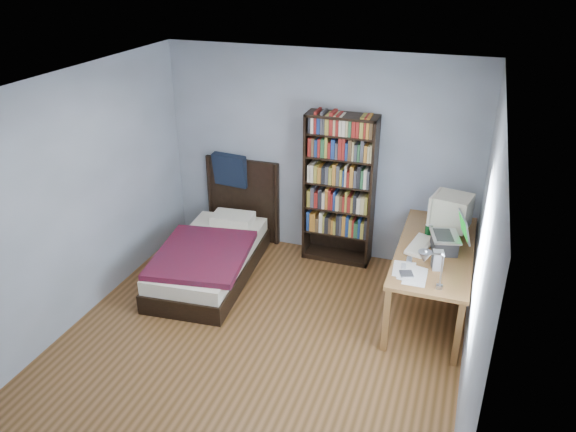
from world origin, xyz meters
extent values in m
plane|color=#543718|center=(0.00, 0.00, 0.00)|extent=(4.20, 4.20, 0.00)
plane|color=white|center=(0.00, 0.00, 2.50)|extent=(4.20, 4.20, 0.00)
cube|color=gray|center=(0.00, 2.10, 1.25)|extent=(3.80, 0.04, 2.50)
cube|color=gray|center=(0.00, -2.10, 1.25)|extent=(3.80, 0.04, 2.50)
cube|color=gray|center=(-1.90, 0.00, 1.25)|extent=(0.04, 4.20, 2.50)
cube|color=gray|center=(1.90, 0.00, 1.25)|extent=(0.04, 4.20, 2.50)
cube|color=white|center=(1.89, -0.15, 1.45)|extent=(0.01, 1.14, 1.14)
cube|color=white|center=(1.88, -0.15, 1.45)|extent=(0.01, 1.00, 1.00)
cube|color=brown|center=(1.50, 1.20, 0.71)|extent=(0.75, 1.76, 0.04)
cube|color=brown|center=(1.18, 0.37, 0.34)|extent=(0.06, 0.06, 0.69)
cube|color=brown|center=(1.83, 0.37, 0.34)|extent=(0.06, 0.06, 0.69)
cube|color=brown|center=(1.18, 2.03, 0.34)|extent=(0.06, 0.06, 0.69)
cube|color=brown|center=(1.83, 2.03, 0.34)|extent=(0.06, 0.06, 0.69)
cube|color=brown|center=(1.50, 1.86, 0.34)|extent=(0.69, 0.40, 0.68)
cube|color=beige|center=(1.58, 1.61, 0.74)|extent=(0.27, 0.25, 0.03)
cylinder|color=beige|center=(1.58, 1.61, 0.79)|extent=(0.09, 0.09, 0.06)
cube|color=beige|center=(1.60, 1.61, 0.99)|extent=(0.43, 0.42, 0.35)
cube|color=beige|center=(1.42, 1.61, 0.99)|extent=(0.10, 0.37, 0.37)
cube|color=blue|center=(1.41, 1.61, 0.99)|extent=(0.06, 0.27, 0.24)
cube|color=#2D2D30|center=(1.59, 1.18, 0.81)|extent=(0.30, 0.33, 0.16)
cube|color=silver|center=(1.59, 1.18, 0.90)|extent=(0.35, 0.41, 0.02)
cube|color=#2D2D30|center=(1.57, 1.18, 0.91)|extent=(0.23, 0.31, 0.00)
cube|color=silver|center=(1.75, 1.18, 1.03)|extent=(0.17, 0.36, 0.25)
cube|color=#0CBF26|center=(1.74, 1.18, 1.03)|extent=(0.13, 0.29, 0.20)
cube|color=#99999E|center=(1.61, 0.46, 0.75)|extent=(0.06, 0.05, 0.04)
cylinder|color=#99999E|center=(1.61, 0.40, 0.95)|extent=(0.02, 0.13, 0.37)
cylinder|color=#99999E|center=(1.54, 0.20, 1.22)|extent=(0.15, 0.30, 0.19)
cone|color=#99999E|center=(1.48, 0.05, 1.25)|extent=(0.11, 0.11, 0.10)
cube|color=beige|center=(1.35, 1.19, 0.75)|extent=(0.27, 0.50, 0.05)
cube|color=#9A9A9C|center=(1.56, 0.80, 0.82)|extent=(0.11, 0.11, 0.19)
cylinder|color=#073518|center=(1.40, 1.45, 0.80)|extent=(0.07, 0.07, 0.13)
ellipsoid|color=silver|center=(1.51, 1.52, 0.75)|extent=(0.07, 0.12, 0.04)
cube|color=silver|center=(1.29, 0.87, 0.74)|extent=(0.06, 0.11, 0.02)
cube|color=#9A9A9C|center=(1.25, 0.73, 0.74)|extent=(0.06, 0.10, 0.02)
cube|color=#9A9A9C|center=(1.30, 0.58, 0.74)|extent=(0.15, 0.15, 0.02)
cube|color=black|center=(-0.09, 1.94, 0.91)|extent=(0.03, 0.30, 1.82)
cube|color=black|center=(0.70, 1.94, 0.91)|extent=(0.03, 0.30, 1.82)
cube|color=black|center=(0.30, 1.94, 1.81)|extent=(0.82, 0.30, 0.03)
cube|color=black|center=(0.30, 1.94, 0.03)|extent=(0.82, 0.30, 0.06)
cube|color=black|center=(0.30, 2.08, 0.91)|extent=(0.82, 0.02, 1.82)
cube|color=olive|center=(0.30, 1.92, 0.94)|extent=(0.74, 0.22, 1.62)
cube|color=black|center=(-0.99, 1.05, 0.11)|extent=(1.08, 1.92, 0.22)
cube|color=#EBE5CA|center=(-0.99, 1.05, 0.30)|extent=(1.03, 1.85, 0.16)
cube|color=maroon|center=(-0.96, 0.82, 0.41)|extent=(1.16, 1.34, 0.07)
cube|color=#EBE5CA|center=(-0.99, 1.72, 0.43)|extent=(0.53, 0.36, 0.12)
cube|color=black|center=(-0.99, 2.06, 0.55)|extent=(0.98, 0.05, 1.10)
cylinder|color=black|center=(-1.45, 2.04, 0.55)|extent=(0.06, 0.06, 1.10)
cylinder|color=black|center=(-0.53, 2.04, 0.55)|extent=(0.06, 0.06, 1.10)
cube|color=black|center=(-1.14, 2.03, 0.95)|extent=(0.46, 0.20, 0.43)
camera|label=1|loc=(1.71, -4.00, 3.50)|focal=35.00mm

